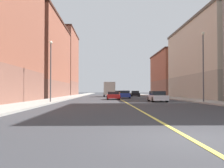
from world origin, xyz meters
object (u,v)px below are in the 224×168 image
at_px(street_lamp_left_near, 203,60).
at_px(car_red, 113,96).
at_px(car_blue, 125,94).
at_px(car_orange, 118,93).
at_px(building_left_mid, 219,61).
at_px(box_truck, 109,89).
at_px(street_lamp_right_near, 51,64).
at_px(building_right_midblock, 34,59).
at_px(car_maroon, 123,94).
at_px(car_black, 135,94).
at_px(building_right_distant, 56,64).
at_px(building_left_far, 178,74).
at_px(car_white, 157,97).

xyz_separation_m(street_lamp_left_near, car_red, (-9.45, 11.34, -4.13)).
relative_size(car_blue, car_orange, 0.97).
distance_m(building_left_mid, box_truck, 24.08).
relative_size(street_lamp_right_near, car_red, 1.49).
xyz_separation_m(building_right_midblock, car_orange, (18.04, 23.86, -7.12)).
xyz_separation_m(building_left_mid, car_orange, (-15.36, 33.79, -5.68)).
relative_size(street_lamp_left_near, car_orange, 1.63).
relative_size(street_lamp_left_near, car_maroon, 1.70).
bearing_deg(car_red, street_lamp_right_near, -123.62).
height_order(building_left_mid, car_orange, building_left_mid).
xyz_separation_m(car_maroon, car_red, (-2.84, -18.61, -0.06)).
bearing_deg(street_lamp_left_near, car_red, 129.81).
height_order(street_lamp_right_near, car_blue, street_lamp_right_near).
bearing_deg(car_red, car_black, 73.96).
xyz_separation_m(building_right_distant, car_maroon, (18.39, -18.33, -8.60)).
bearing_deg(building_left_mid, building_right_distant, 135.02).
distance_m(building_left_mid, car_orange, 37.55).
relative_size(building_right_midblock, car_maroon, 5.72).
height_order(car_black, car_maroon, car_maroon).
bearing_deg(building_right_distant, building_right_midblock, -90.00).
distance_m(building_right_midblock, car_red, 21.81).
height_order(building_right_midblock, car_black, building_right_midblock).
bearing_deg(building_right_midblock, street_lamp_right_near, -70.91).
relative_size(car_blue, box_truck, 0.68).
height_order(building_left_far, car_red, building_left_far).
height_order(street_lamp_left_near, car_white, street_lamp_left_near).
bearing_deg(building_right_midblock, car_black, 15.51).
bearing_deg(building_right_distant, car_black, -39.77).
height_order(car_maroon, car_red, car_maroon).
relative_size(street_lamp_right_near, car_orange, 1.42).
height_order(building_left_far, building_right_midblock, building_right_midblock).
distance_m(building_right_midblock, car_blue, 20.27).
xyz_separation_m(building_left_far, car_white, (-12.79, -35.98, -4.95)).
distance_m(street_lamp_left_near, box_truck, 31.74).
height_order(car_blue, car_orange, car_blue).
bearing_deg(car_orange, car_red, -93.81).
relative_size(building_left_mid, car_red, 5.48).
distance_m(car_maroon, box_truck, 3.29).
distance_m(street_lamp_left_near, car_orange, 49.36).
distance_m(building_right_distant, street_lamp_left_near, 54.56).
relative_size(street_lamp_left_near, car_red, 1.70).
xyz_separation_m(car_blue, car_orange, (0.17, 30.26, -0.00)).
distance_m(building_right_midblock, car_black, 23.05).
height_order(car_black, box_truck, box_truck).
height_order(street_lamp_right_near, car_orange, street_lamp_right_near).
distance_m(car_black, box_truck, 5.98).
distance_m(street_lamp_right_near, car_red, 13.42).
distance_m(building_right_distant, box_truck, 24.95).
height_order(building_left_far, car_white, building_left_far).
xyz_separation_m(building_right_midblock, box_truck, (15.27, 5.21, -6.10)).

